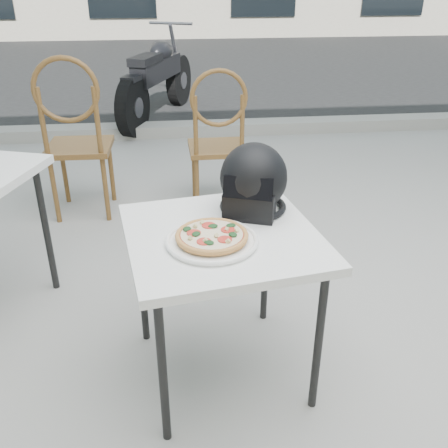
{
  "coord_description": "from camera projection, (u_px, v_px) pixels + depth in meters",
  "views": [
    {
      "loc": [
        -0.75,
        -2.13,
        1.56
      ],
      "look_at": [
        -0.57,
        -0.51,
        0.73
      ],
      "focal_mm": 40.0,
      "sensor_mm": 36.0,
      "label": 1
    }
  ],
  "objects": [
    {
      "name": "ground",
      "position": [
        318.0,
        296.0,
        2.67
      ],
      "size": [
        80.0,
        80.0,
        0.0
      ],
      "primitive_type": "plane",
      "color": "#A09E98",
      "rests_on": "ground"
    },
    {
      "name": "street_asphalt",
      "position": [
        208.0,
        67.0,
        8.86
      ],
      "size": [
        30.0,
        8.0,
        0.0
      ],
      "primitive_type": "cube",
      "color": "black",
      "rests_on": "ground"
    },
    {
      "name": "curb",
      "position": [
        240.0,
        127.0,
        5.3
      ],
      "size": [
        30.0,
        0.25,
        0.12
      ],
      "primitive_type": "cube",
      "color": "gray",
      "rests_on": "ground"
    },
    {
      "name": "cafe_table_main",
      "position": [
        222.0,
        247.0,
        1.91
      ],
      "size": [
        0.81,
        0.81,
        0.68
      ],
      "rotation": [
        0.0,
        0.0,
        0.16
      ],
      "color": "white",
      "rests_on": "ground"
    },
    {
      "name": "plate",
      "position": [
        212.0,
        241.0,
        1.8
      ],
      "size": [
        0.43,
        0.43,
        0.02
      ],
      "rotation": [
        0.0,
        0.0,
        0.32
      ],
      "color": "white",
      "rests_on": "cafe_table_main"
    },
    {
      "name": "pizza",
      "position": [
        212.0,
        235.0,
        1.8
      ],
      "size": [
        0.31,
        0.31,
        0.03
      ],
      "rotation": [
        0.0,
        0.0,
        0.17
      ],
      "color": "#CA8D4A",
      "rests_on": "plate"
    },
    {
      "name": "helmet",
      "position": [
        253.0,
        182.0,
        2.0
      ],
      "size": [
        0.35,
        0.36,
        0.28
      ],
      "rotation": [
        0.0,
        0.0,
        -0.34
      ],
      "color": "black",
      "rests_on": "cafe_table_main"
    },
    {
      "name": "cafe_chair_main",
      "position": [
        218.0,
        133.0,
        3.4
      ],
      "size": [
        0.39,
        0.39,
        1.01
      ],
      "rotation": [
        0.0,
        0.0,
        3.15
      ],
      "color": "brown",
      "rests_on": "ground"
    },
    {
      "name": "cafe_chair_side",
      "position": [
        75.0,
        131.0,
        3.27
      ],
      "size": [
        0.43,
        0.43,
        1.11
      ],
      "rotation": [
        0.0,
        0.0,
        3.12
      ],
      "color": "brown",
      "rests_on": "ground"
    },
    {
      "name": "motorcycle",
      "position": [
        158.0,
        80.0,
        5.63
      ],
      "size": [
        0.86,
        1.94,
        1.01
      ],
      "rotation": [
        0.0,
        0.0,
        -0.37
      ],
      "color": "black",
      "rests_on": "street_asphalt"
    }
  ]
}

